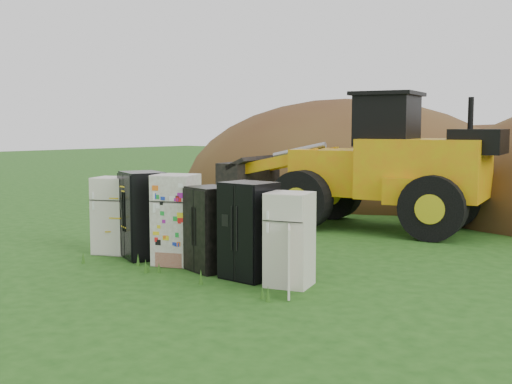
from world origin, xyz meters
TOP-DOWN VIEW (x-y plane):
  - ground at (0.00, 0.00)m, footprint 120.00×120.00m
  - fridge_leftmost at (-2.46, -0.03)m, footprint 0.98×0.96m
  - fridge_black_side at (-1.55, 0.03)m, footprint 1.20×1.09m
  - fridge_sticker at (-0.53, 0.04)m, footprint 1.05×1.02m
  - fridge_dark_mid at (0.43, 0.02)m, footprint 0.99×0.88m
  - fridge_black_right at (1.44, -0.01)m, footprint 0.91×0.77m
  - fridge_open_door at (2.35, 0.02)m, footprint 0.92×0.88m
  - wheel_loader at (-0.25, 6.69)m, footprint 8.21×4.50m
  - dirt_mound_left at (-4.84, 13.89)m, footprint 14.98×11.23m
  - dirt_mound_back at (0.59, 17.15)m, footprint 16.90×11.27m

SIDE VIEW (x-z plane):
  - ground at x=0.00m, z-range 0.00..0.00m
  - dirt_mound_left at x=-4.84m, z-range -3.97..3.97m
  - dirt_mound_back at x=0.59m, z-range -2.93..2.93m
  - fridge_dark_mid at x=0.43m, z-range 0.00..1.66m
  - fridge_open_door at x=2.35m, z-range 0.00..1.67m
  - fridge_leftmost at x=-2.46m, z-range 0.00..1.71m
  - fridge_black_right at x=1.44m, z-range 0.00..1.80m
  - fridge_sticker at x=-0.53m, z-range 0.00..1.85m
  - fridge_black_side at x=-1.55m, z-range 0.00..1.86m
  - wheel_loader at x=-0.25m, z-range 0.00..3.76m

